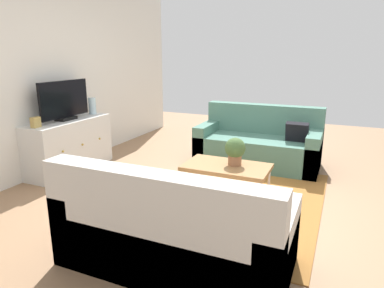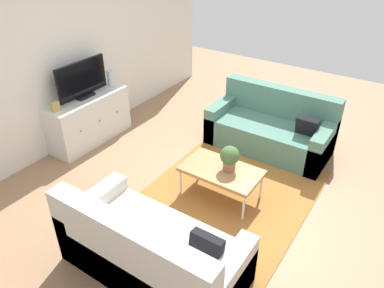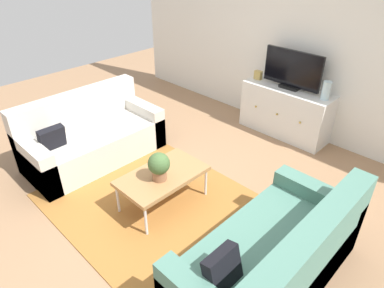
% 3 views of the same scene
% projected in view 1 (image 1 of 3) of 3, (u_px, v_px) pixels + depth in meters
% --- Properties ---
extents(ground_plane, '(10.00, 10.00, 0.00)m').
position_uv_depth(ground_plane, '(221.00, 197.00, 3.99)').
color(ground_plane, '#997251').
extents(wall_back, '(6.40, 0.12, 2.70)m').
position_uv_depth(wall_back, '(44.00, 74.00, 4.64)').
color(wall_back, silver).
rests_on(wall_back, ground_plane).
extents(area_rug, '(2.50, 1.90, 0.01)m').
position_uv_depth(area_rug, '(233.00, 199.00, 3.93)').
color(area_rug, '#9E662D').
rests_on(area_rug, ground_plane).
extents(couch_left_side, '(0.85, 1.75, 0.86)m').
position_uv_depth(couch_left_side, '(172.00, 235.00, 2.61)').
color(couch_left_side, beige).
rests_on(couch_left_side, ground_plane).
extents(couch_right_side, '(0.85, 1.75, 0.86)m').
position_uv_depth(couch_right_side, '(259.00, 145.00, 5.15)').
color(couch_right_side, '#4C7A6B').
rests_on(couch_right_side, ground_plane).
extents(coffee_table, '(0.55, 0.95, 0.41)m').
position_uv_depth(coffee_table, '(227.00, 168.00, 3.85)').
color(coffee_table, '#A37547').
rests_on(coffee_table, ground_plane).
extents(potted_plant, '(0.23, 0.23, 0.31)m').
position_uv_depth(potted_plant, '(235.00, 150.00, 3.81)').
color(potted_plant, '#936042').
rests_on(potted_plant, coffee_table).
extents(tv_console, '(1.31, 0.47, 0.72)m').
position_uv_depth(tv_console, '(70.00, 145.00, 4.83)').
color(tv_console, silver).
rests_on(tv_console, ground_plane).
extents(flat_screen_tv, '(0.86, 0.16, 0.54)m').
position_uv_depth(flat_screen_tv, '(64.00, 101.00, 4.68)').
color(flat_screen_tv, black).
rests_on(flat_screen_tv, tv_console).
extents(glass_vase, '(0.11, 0.11, 0.25)m').
position_uv_depth(glass_vase, '(92.00, 106.00, 5.18)').
color(glass_vase, silver).
rests_on(glass_vase, tv_console).
extents(mantel_clock, '(0.11, 0.07, 0.13)m').
position_uv_depth(mantel_clock, '(36.00, 122.00, 4.25)').
color(mantel_clock, tan).
rests_on(mantel_clock, tv_console).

